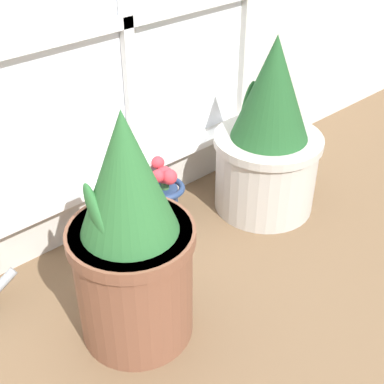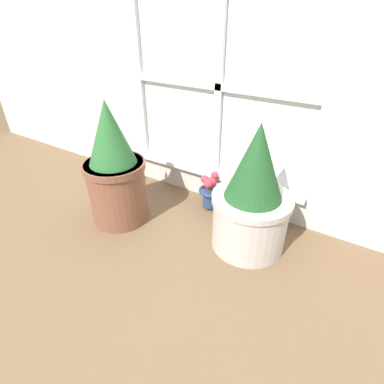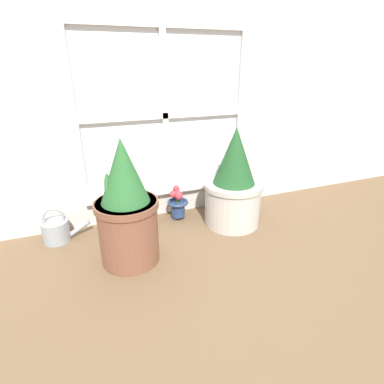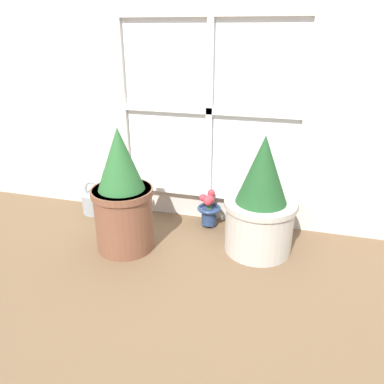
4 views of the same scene
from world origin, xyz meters
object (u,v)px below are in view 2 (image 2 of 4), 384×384
Objects in this scene: potted_plant_right at (252,199)px; flower_vase at (210,191)px; potted_plant_left at (115,171)px; watering_can at (115,167)px.

flower_vase is at bearing 150.06° from potted_plant_right.
potted_plant_right is at bearing -29.94° from flower_vase.
potted_plant_right is 2.79× the size of flower_vase.
potted_plant_left is 2.44× the size of watering_can.
potted_plant_left is 2.93× the size of flower_vase.
potted_plant_left is 0.55m from watering_can.
potted_plant_right reaches higher than flower_vase.
flower_vase reaches higher than watering_can.
potted_plant_left reaches higher than watering_can.
potted_plant_right is at bearing -9.16° from watering_can.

